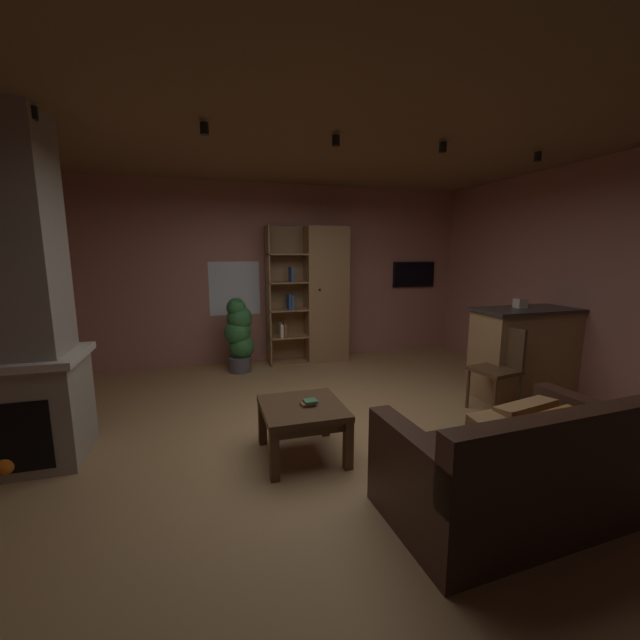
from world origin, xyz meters
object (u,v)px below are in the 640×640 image
object	(u,v)px
stone_fireplace	(6,314)
bookshelf_cabinet	(321,296)
kitchen_bar_counter	(533,351)
table_book_0	(307,404)
dining_chair	(500,363)
coffee_table	(302,415)
potted_floor_plant	(239,334)
wall_mounted_tv	(414,274)
tissue_box	(520,303)
leather_couch	(514,471)
table_book_1	(310,401)

from	to	relation	value
stone_fireplace	bookshelf_cabinet	world-z (taller)	stone_fireplace
kitchen_bar_counter	table_book_0	distance (m)	3.08
stone_fireplace	dining_chair	world-z (taller)	stone_fireplace
coffee_table	potted_floor_plant	xyz separation A→B (m)	(-0.29, 2.62, 0.19)
coffee_table	table_book_0	xyz separation A→B (m)	(0.04, -0.02, 0.10)
coffee_table	wall_mounted_tv	size ratio (longest dim) A/B	0.90
kitchen_bar_counter	wall_mounted_tv	bearing A→B (deg)	96.33
bookshelf_cabinet	tissue_box	world-z (taller)	bookshelf_cabinet
leather_couch	table_book_0	distance (m)	1.58
tissue_box	table_book_0	world-z (taller)	tissue_box
kitchen_bar_counter	potted_floor_plant	distance (m)	3.87
kitchen_bar_counter	table_book_1	distance (m)	3.06
coffee_table	dining_chair	world-z (taller)	dining_chair
dining_chair	table_book_0	bearing A→B (deg)	-170.54
stone_fireplace	bookshelf_cabinet	xyz separation A→B (m)	(3.25, 2.31, -0.20)
stone_fireplace	table_book_0	xyz separation A→B (m)	(2.27, -0.58, -0.78)
potted_floor_plant	wall_mounted_tv	distance (m)	3.19
bookshelf_cabinet	kitchen_bar_counter	bearing A→B (deg)	-47.58
table_book_0	wall_mounted_tv	xyz separation A→B (m)	(2.74, 3.10, 0.87)
coffee_table	potted_floor_plant	world-z (taller)	potted_floor_plant
bookshelf_cabinet	potted_floor_plant	world-z (taller)	bookshelf_cabinet
kitchen_bar_counter	dining_chair	size ratio (longest dim) A/B	1.65
kitchen_bar_counter	coffee_table	distance (m)	3.12
stone_fireplace	tissue_box	world-z (taller)	stone_fireplace
leather_couch	dining_chair	world-z (taller)	dining_chair
tissue_box	wall_mounted_tv	bearing A→B (deg)	91.75
leather_couch	table_book_0	xyz separation A→B (m)	(-1.10, 1.12, 0.15)
kitchen_bar_counter	table_book_0	world-z (taller)	kitchen_bar_counter
table_book_1	potted_floor_plant	world-z (taller)	potted_floor_plant
bookshelf_cabinet	potted_floor_plant	bearing A→B (deg)	-169.16
bookshelf_cabinet	tissue_box	distance (m)	2.83
table_book_0	wall_mounted_tv	world-z (taller)	wall_mounted_tv
potted_floor_plant	coffee_table	bearing A→B (deg)	-83.77
dining_chair	wall_mounted_tv	world-z (taller)	wall_mounted_tv
stone_fireplace	bookshelf_cabinet	bearing A→B (deg)	35.41
leather_couch	wall_mounted_tv	xyz separation A→B (m)	(1.64, 4.22, 1.03)
leather_couch	potted_floor_plant	bearing A→B (deg)	110.72
bookshelf_cabinet	coffee_table	distance (m)	3.12
bookshelf_cabinet	dining_chair	size ratio (longest dim) A/B	2.29
wall_mounted_tv	kitchen_bar_counter	bearing A→B (deg)	-83.67
table_book_0	dining_chair	world-z (taller)	dining_chair
stone_fireplace	table_book_0	world-z (taller)	stone_fireplace
stone_fireplace	kitchen_bar_counter	bearing A→B (deg)	1.08
table_book_0	dining_chair	size ratio (longest dim) A/B	0.12
leather_couch	bookshelf_cabinet	bearing A→B (deg)	91.68
kitchen_bar_counter	tissue_box	distance (m)	0.62
table_book_1	kitchen_bar_counter	bearing A→B (deg)	12.79
stone_fireplace	dining_chair	bearing A→B (deg)	-2.50
kitchen_bar_counter	leather_couch	xyz separation A→B (m)	(-1.91, -1.80, -0.23)
leather_couch	potted_floor_plant	size ratio (longest dim) A/B	1.54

